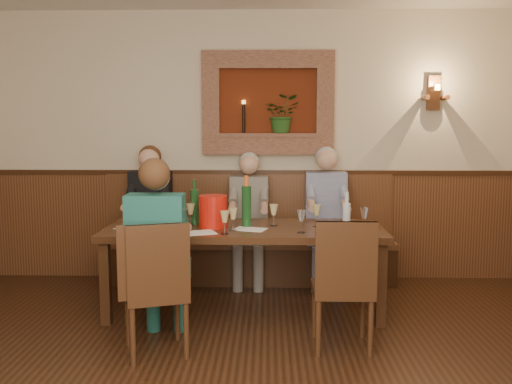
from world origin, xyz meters
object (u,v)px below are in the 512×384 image
Objects in this scene: chair_near_right at (342,310)px; water_bottle at (347,218)px; person_bench_mid at (249,231)px; chair_near_left at (156,315)px; spittoon_bucket at (213,211)px; dining_table at (244,235)px; person_bench_right at (326,229)px; wine_bottle_green_b at (195,206)px; wine_bottle_green_a at (246,205)px; bench at (248,250)px; person_chair_front at (159,269)px; person_bench_left at (150,227)px.

chair_near_right is 0.79m from water_bottle.
chair_near_left is at bearing -108.64° from person_bench_mid.
spittoon_bucket reaches higher than chair_near_left.
person_bench_right is at bearing 46.52° from dining_table.
wine_bottle_green_a is at bearing -15.02° from wine_bottle_green_b.
person_chair_front is (-0.60, -1.72, 0.25)m from bench.
chair_near_right is 0.72× the size of person_bench_mid.
person_bench_right is (0.78, -0.00, 0.03)m from person_bench_mid.
wine_bottle_green_a reaches higher than spittoon_bucket.
wine_bottle_green_a is (0.29, 0.05, 0.05)m from spittoon_bucket.
chair_near_right is at bearing -43.19° from person_bench_left.
wine_bottle_green_a is at bearing 8.94° from spittoon_bucket.
bench reaches higher than dining_table.
chair_near_left is 0.34m from person_chair_front.
chair_near_left is 3.50× the size of spittoon_bucket.
chair_near_left is at bearing -109.30° from spittoon_bucket.
wine_bottle_green_b is (0.14, 1.09, 0.63)m from chair_near_left.
spittoon_bucket reaches higher than dining_table.
person_chair_front is at bearing -109.16° from bench.
person_chair_front is 3.53× the size of wine_bottle_green_b.
wine_bottle_green_a reaches higher than bench.
wine_bottle_green_a is (-0.78, -0.82, 0.36)m from person_bench_right.
person_bench_left is at bearing -179.99° from person_bench_right.
person_bench_mid is 0.79m from person_bench_right.
person_chair_front is (-0.60, -0.78, -0.10)m from dining_table.
person_bench_right is 3.16× the size of wine_bottle_green_a.
spittoon_bucket is at bearing -43.29° from wine_bottle_green_b.
person_chair_front reaches higher than dining_table.
bench is at bearing 113.66° from chair_near_right.
dining_table is 1.78× the size of person_bench_mid.
wine_bottle_green_a is (1.02, -0.81, 0.35)m from person_bench_left.
chair_near_right is at bearing -91.56° from person_bench_right.
bench is 2.22× the size of person_bench_mid.
person_bench_left is 1.01× the size of person_bench_right.
dining_table is 8.65× the size of spittoon_bucket.
person_chair_front is at bearing -127.56° from wine_bottle_green_a.
person_chair_front is 1.07m from wine_bottle_green_a.
bench is 8.69× the size of water_bottle.
person_bench_mid reaches higher than chair_near_right.
person_bench_right is at bearing 28.99° from wine_bottle_green_b.
bench reaches higher than chair_near_left.
wine_bottle_green_b is 1.37m from water_bottle.
person_bench_left is 4.11× the size of water_bottle.
person_bench_left is at bearing 104.15° from person_chair_front.
person_bench_mid reaches higher than wine_bottle_green_a.
person_bench_left reaches higher than water_bottle.
person_chair_front reaches higher than bench.
chair_near_right is at bearing -65.85° from person_bench_mid.
wine_bottle_green_a is at bearing 51.73° from dining_table.
spittoon_bucket is 0.29m from wine_bottle_green_a.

